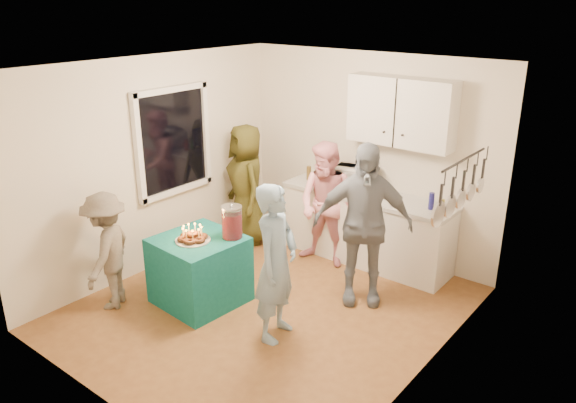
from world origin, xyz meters
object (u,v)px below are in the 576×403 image
Objects in this scene: woman_back_right at (363,224)px; child_near_left at (107,251)px; microwave at (355,179)px; woman_back_center at (327,205)px; man_birthday at (276,263)px; woman_back_left at (246,185)px; counter at (366,229)px; punch_jar at (232,223)px; party_table at (200,270)px.

child_near_left is (-2.07, -1.81, -0.26)m from woman_back_right.
woman_back_center is at bearing -122.98° from microwave.
woman_back_center is 1.21× the size of child_near_left.
man_birthday is 0.97× the size of woman_back_left.
woman_back_center reaches higher than child_near_left.
microwave is at bearing 180.00° from counter.
woman_back_center is 2.64m from child_near_left.
man_birthday is (0.82, -0.25, -0.13)m from punch_jar.
counter is at bearing 45.86° from woman_back_left.
woman_back_left reaches higher than party_table.
counter is at bearing 45.45° from woman_back_center.
party_table is 1.01m from child_near_left.
woman_back_center reaches higher than punch_jar.
punch_jar is 0.21× the size of woman_back_center.
party_table is at bearing -37.62° from woman_back_left.
woman_back_center is 0.87× the size of woman_back_right.
woman_back_left is (-1.59, -0.50, 0.40)m from counter.
woman_back_right is (0.66, -0.90, -0.14)m from microwave.
woman_back_left reaches higher than counter.
woman_back_center reaches higher than counter.
child_near_left reaches higher than party_table.
party_table is 0.51× the size of woman_back_left.
punch_jar is at bearing -105.78° from woman_back_center.
man_birthday reaches higher than microwave.
punch_jar is at bearing -24.85° from woman_back_left.
punch_jar is at bearing -174.61° from woman_back_right.
party_table is at bearing 101.31° from child_near_left.
man_birthday is 1.17m from woman_back_right.
woman_back_right is (0.81, -0.51, 0.12)m from woman_back_center.
punch_jar is 0.21× the size of man_birthday.
counter is at bearing -7.55° from man_birthday.
child_near_left is at bearing -62.05° from woman_back_left.
woman_back_right reaches higher than man_birthday.
microwave is 2.26m from party_table.
counter is 3.15m from child_near_left.
punch_jar is 1.60m from woman_back_left.
party_table is at bearing -173.53° from woman_back_right.
woman_back_center is at bearing 114.97° from woman_back_right.
punch_jar is at bearing 101.26° from child_near_left.
man_birthday is at bearing -137.09° from woman_back_right.
child_near_left is at bearing -120.58° from counter.
woman_back_center is at bearing 33.20° from woman_back_left.
counter reaches higher than party_table.
punch_jar is 0.87m from man_birthday.
woman_back_center is at bearing 78.12° from punch_jar.
woman_back_left is at bearing 126.88° from punch_jar.
microwave is 0.50m from woman_back_center.
punch_jar is at bearing -109.52° from counter.
counter is 1.68× the size of child_near_left.
woman_back_center is (0.56, 1.64, 0.41)m from party_table.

